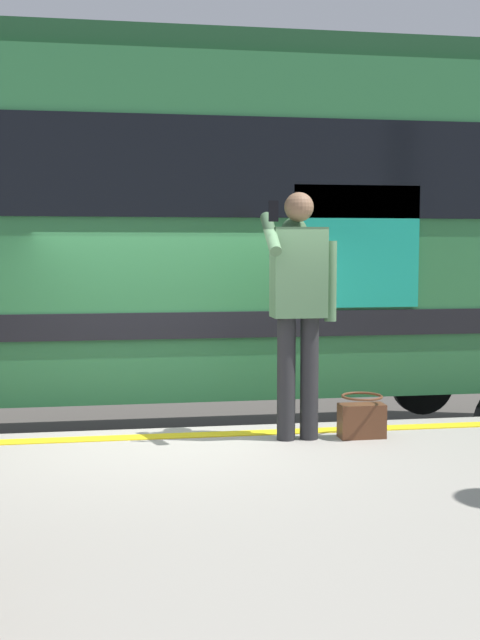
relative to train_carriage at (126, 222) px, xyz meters
name	(u,v)px	position (x,y,z in m)	size (l,w,h in m)	color
ground_plane	(186,535)	(-0.41, 2.32, -2.64)	(24.97, 24.97, 0.00)	#4C4742
platform	(233,632)	(-0.41, 4.91, -2.18)	(16.60, 5.19, 0.90)	#9E998E
safety_line	(188,435)	(-0.41, 2.62, -1.73)	(16.26, 0.16, 0.01)	yellow
track_rail_near	(171,472)	(-0.41, 0.71, -2.56)	(21.58, 0.08, 0.16)	slate
track_rail_far	(162,439)	(-0.41, -0.72, -2.56)	(21.58, 0.08, 0.16)	slate
train_carriage	(126,222)	(0.00, 0.00, 0.00)	(11.96, 3.08, 4.19)	#2D723F
passenger	(298,294)	(-1.23, 2.85, -0.62)	(0.57, 0.55, 1.87)	#262628
handbag	(362,418)	(-1.73, 2.89, -1.58)	(0.35, 0.32, 0.33)	#59331E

